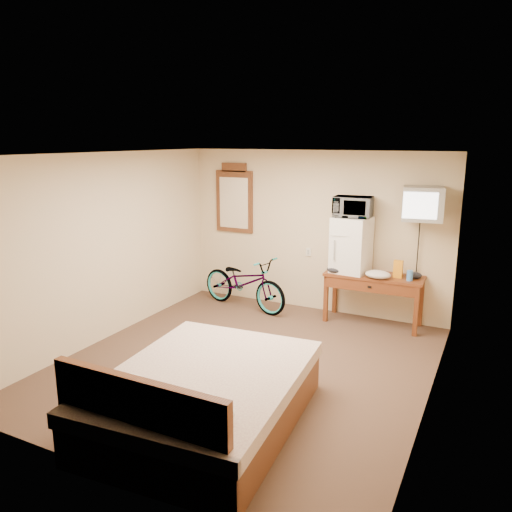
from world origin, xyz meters
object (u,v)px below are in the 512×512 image
at_px(mini_fridge, 351,245).
at_px(crt_television, 423,204).
at_px(bicycle, 244,282).
at_px(microwave, 353,207).
at_px(desk, 373,283).
at_px(wall_mirror, 234,199).
at_px(blue_cup, 410,276).
at_px(bed, 202,397).

xyz_separation_m(mini_fridge, crt_television, (0.96, -0.01, 0.66)).
bearing_deg(bicycle, microwave, -70.19).
xyz_separation_m(desk, wall_mirror, (-2.43, 0.27, 1.06)).
bearing_deg(desk, crt_television, 2.07).
height_order(mini_fridge, blue_cup, mini_fridge).
height_order(mini_fridge, bicycle, mini_fridge).
height_order(crt_television, wall_mirror, wall_mirror).
distance_m(desk, blue_cup, 0.55).
bearing_deg(mini_fridge, blue_cup, -6.13).
bearing_deg(blue_cup, microwave, 173.86).
relative_size(desk, microwave, 2.63).
relative_size(blue_cup, bicycle, 0.09).
relative_size(wall_mirror, bed, 0.48).
height_order(wall_mirror, bicycle, wall_mirror).
distance_m(mini_fridge, bed, 3.53).
bearing_deg(desk, bicycle, -174.79).
relative_size(desk, blue_cup, 9.70).
bearing_deg(bed, desk, 76.78).
bearing_deg(crt_television, wall_mirror, 175.25).
height_order(wall_mirror, bed, wall_mirror).
relative_size(microwave, crt_television, 0.84).
bearing_deg(mini_fridge, desk, -5.14).
height_order(blue_cup, crt_television, crt_television).
xyz_separation_m(desk, microwave, (-0.36, 0.03, 1.08)).
xyz_separation_m(crt_television, bicycle, (-2.62, -0.21, -1.39)).
bearing_deg(desk, blue_cup, -6.82).
bearing_deg(mini_fridge, bed, -97.25).
distance_m(desk, microwave, 1.14).
distance_m(desk, wall_mirror, 2.67).
bearing_deg(blue_cup, crt_television, 43.24).
bearing_deg(wall_mirror, blue_cup, -6.48).
bearing_deg(desk, bed, -103.22).
height_order(microwave, bicycle, microwave).
xyz_separation_m(microwave, bicycle, (-1.66, -0.22, -1.28)).
distance_m(desk, bicycle, 2.04).
distance_m(blue_cup, bed, 3.59).
relative_size(blue_cup, wall_mirror, 0.13).
distance_m(desk, bed, 3.47).
bearing_deg(crt_television, bicycle, -175.51).
bearing_deg(mini_fridge, crt_television, -0.63).
height_order(microwave, bed, microwave).
height_order(blue_cup, wall_mirror, wall_mirror).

